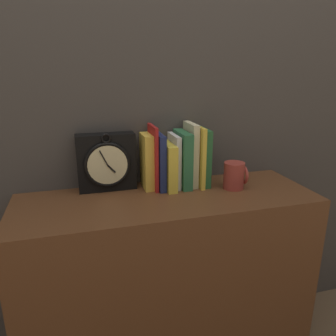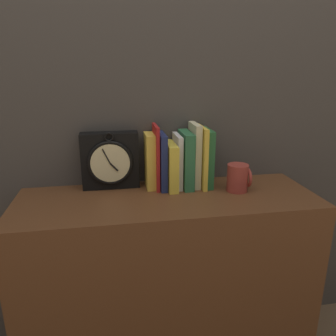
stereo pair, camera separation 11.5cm
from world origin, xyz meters
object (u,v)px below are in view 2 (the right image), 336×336
(book_slot1_red, at_px, (156,157))
(book_slot3_yellow, at_px, (171,166))
(book_slot6_cream, at_px, (194,155))
(book_slot8_green, at_px, (206,157))
(book_slot5_green, at_px, (186,160))
(book_slot7_yellow, at_px, (201,157))
(book_slot0_yellow, at_px, (150,161))
(mug, at_px, (238,178))
(clock, at_px, (110,161))
(book_slot4_white, at_px, (177,161))
(book_slot2_navy, at_px, (162,161))

(book_slot1_red, bearing_deg, book_slot3_yellow, -13.18)
(book_slot6_cream, height_order, book_slot8_green, book_slot6_cream)
(book_slot5_green, distance_m, book_slot7_yellow, 0.06)
(book_slot0_yellow, height_order, book_slot1_red, book_slot1_red)
(book_slot6_cream, bearing_deg, mug, -32.02)
(clock, distance_m, book_slot3_yellow, 0.23)
(book_slot8_green, bearing_deg, clock, 175.06)
(book_slot4_white, relative_size, book_slot5_green, 0.95)
(book_slot2_navy, distance_m, book_slot7_yellow, 0.15)
(book_slot5_green, xyz_separation_m, book_slot7_yellow, (0.06, -0.00, 0.01))
(clock, distance_m, book_slot7_yellow, 0.35)
(clock, distance_m, mug, 0.49)
(book_slot2_navy, relative_size, book_slot7_yellow, 0.90)
(book_slot2_navy, height_order, book_slot5_green, book_slot5_green)
(book_slot3_yellow, xyz_separation_m, book_slot5_green, (0.06, 0.00, 0.02))
(book_slot0_yellow, height_order, book_slot6_cream, book_slot6_cream)
(book_slot2_navy, relative_size, book_slot8_green, 0.95)
(book_slot8_green, bearing_deg, book_slot5_green, -177.51)
(book_slot1_red, distance_m, book_slot6_cream, 0.15)
(book_slot1_red, distance_m, book_slot2_navy, 0.03)
(book_slot5_green, height_order, mug, book_slot5_green)
(clock, height_order, book_slot1_red, book_slot1_red)
(book_slot6_cream, distance_m, mug, 0.19)
(book_slot5_green, height_order, book_slot7_yellow, book_slot7_yellow)
(clock, distance_m, book_slot4_white, 0.26)
(book_slot0_yellow, distance_m, book_slot8_green, 0.22)
(book_slot3_yellow, height_order, mug, book_slot3_yellow)
(book_slot8_green, bearing_deg, book_slot2_navy, 179.79)
(book_slot0_yellow, distance_m, book_slot5_green, 0.14)
(mug, bearing_deg, book_slot8_green, 139.31)
(book_slot1_red, relative_size, book_slot7_yellow, 1.04)
(book_slot4_white, bearing_deg, clock, 173.70)
(book_slot2_navy, distance_m, mug, 0.30)
(book_slot0_yellow, bearing_deg, book_slot2_navy, -16.60)
(book_slot1_red, height_order, book_slot7_yellow, book_slot1_red)
(book_slot8_green, bearing_deg, mug, -40.69)
(book_slot7_yellow, bearing_deg, book_slot2_navy, 177.75)
(book_slot6_cream, height_order, mug, book_slot6_cream)
(book_slot4_white, xyz_separation_m, book_slot6_cream, (0.07, 0.00, 0.02))
(book_slot3_yellow, xyz_separation_m, mug, (0.25, -0.08, -0.04))
(book_slot5_green, bearing_deg, book_slot1_red, 175.71)
(book_slot5_green, bearing_deg, book_slot6_cream, 13.31)
(book_slot4_white, bearing_deg, book_slot1_red, 179.05)
(book_slot0_yellow, height_order, book_slot4_white, book_slot0_yellow)
(book_slot1_red, height_order, book_slot3_yellow, book_slot1_red)
(book_slot3_yellow, xyz_separation_m, book_slot6_cream, (0.10, 0.01, 0.04))
(book_slot1_red, distance_m, book_slot5_green, 0.12)
(clock, bearing_deg, book_slot8_green, -4.94)
(book_slot1_red, bearing_deg, book_slot2_navy, -11.58)
(book_slot0_yellow, height_order, mug, book_slot0_yellow)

